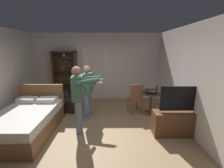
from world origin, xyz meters
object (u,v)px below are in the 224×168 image
at_px(bed, 27,120).
at_px(laptop, 150,92).
at_px(wooden_chair, 136,97).
at_px(person_blue_shirt, 78,95).
at_px(suitcase_small, 71,105).
at_px(bottle_on_table, 157,90).
at_px(tv_flatscreen, 179,121).
at_px(side_table, 151,100).
at_px(suitcase_dark, 67,101).
at_px(bookshelf, 65,74).
at_px(person_striped_shirt, 88,88).

relative_size(bed, laptop, 4.90).
xyz_separation_m(bed, wooden_chair, (2.92, 1.10, 0.24)).
bearing_deg(person_blue_shirt, suitcase_small, 112.87).
bearing_deg(bottle_on_table, tv_flatscreen, -78.14).
bearing_deg(laptop, side_table, 42.06).
relative_size(person_blue_shirt, suitcase_dark, 2.82).
height_order(bed, tv_flatscreen, tv_flatscreen).
bearing_deg(bookshelf, wooden_chair, -27.04).
distance_m(side_table, wooden_chair, 0.49).
bearing_deg(bottle_on_table, suitcase_small, 173.85).
height_order(side_table, person_blue_shirt, person_blue_shirt).
distance_m(person_striped_shirt, suitcase_dark, 1.38).
xyz_separation_m(wooden_chair, person_blue_shirt, (-1.60, -1.10, 0.41)).
relative_size(bed, tv_flatscreen, 1.63).
relative_size(side_table, person_blue_shirt, 0.42).
xyz_separation_m(side_table, person_striped_shirt, (-1.98, -0.18, 0.45)).
height_order(bottle_on_table, suitcase_dark, bottle_on_table).
bearing_deg(bottle_on_table, person_striped_shirt, -177.29).
height_order(bookshelf, laptop, bookshelf).
xyz_separation_m(laptop, wooden_chair, (-0.44, 0.09, -0.21)).
height_order(bookshelf, suitcase_dark, bookshelf).
height_order(side_table, person_striped_shirt, person_striped_shirt).
height_order(person_blue_shirt, suitcase_dark, person_blue_shirt).
bearing_deg(person_blue_shirt, tv_flatscreen, -4.08).
height_order(laptop, wooden_chair, wooden_chair).
height_order(person_blue_shirt, person_striped_shirt, person_blue_shirt).
height_order(bottle_on_table, person_striped_shirt, person_striped_shirt).
xyz_separation_m(person_blue_shirt, person_striped_shirt, (0.11, 0.87, -0.04)).
height_order(bed, suitcase_small, bed).
bearing_deg(bookshelf, tv_flatscreen, -36.91).
bearing_deg(suitcase_small, bed, -114.46).
bearing_deg(person_blue_shirt, suitcase_dark, 115.35).
height_order(bed, person_blue_shirt, person_blue_shirt).
distance_m(person_striped_shirt, suitcase_small, 1.03).
xyz_separation_m(person_striped_shirt, suitcase_dark, (-0.89, 0.79, -0.70)).
distance_m(side_table, laptop, 0.29).
height_order(tv_flatscreen, side_table, tv_flatscreen).
xyz_separation_m(tv_flatscreen, suitcase_dark, (-3.25, 1.84, -0.14)).
bearing_deg(wooden_chair, suitcase_dark, 166.75).
bearing_deg(person_blue_shirt, bed, -179.94).
height_order(bed, wooden_chair, bed).
relative_size(bed, person_blue_shirt, 1.23).
distance_m(bottle_on_table, suitcase_small, 2.84).
relative_size(person_blue_shirt, suitcase_small, 3.19).
xyz_separation_m(side_table, suitcase_dark, (-2.87, 0.61, -0.25)).
bearing_deg(laptop, wooden_chair, 168.20).
distance_m(laptop, suitcase_dark, 2.95).
distance_m(laptop, suitcase_small, 2.64).
bearing_deg(bed, bookshelf, 82.61).
relative_size(person_blue_shirt, person_striped_shirt, 1.05).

